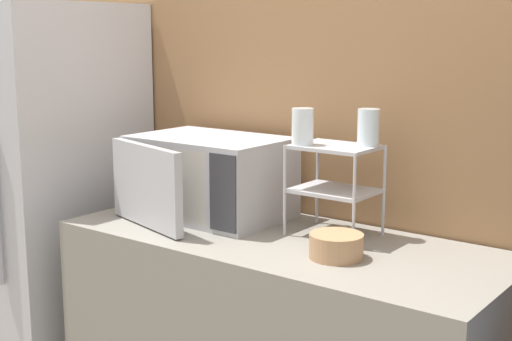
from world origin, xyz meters
name	(u,v)px	position (x,y,z in m)	size (l,w,h in m)	color
wall_back	(338,114)	(0.00, 0.67, 1.30)	(8.00, 0.06, 2.60)	olive
microwave	(206,177)	(-0.38, 0.38, 1.07)	(0.56, 0.51, 0.29)	#ADADB2
dish_rack	(335,171)	(0.12, 0.44, 1.14)	(0.27, 0.21, 0.30)	#B2B2B7
glass_front_left	(303,127)	(0.03, 0.39, 1.28)	(0.07, 0.07, 0.12)	silver
glass_back_right	(368,127)	(0.21, 0.50, 1.28)	(0.07, 0.07, 0.12)	silver
bowl	(336,246)	(0.26, 0.24, 0.96)	(0.16, 0.16, 0.07)	#AD7F56
refrigerator	(41,205)	(-1.26, 0.29, 0.85)	(0.73, 0.70, 1.71)	#B7B7BC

